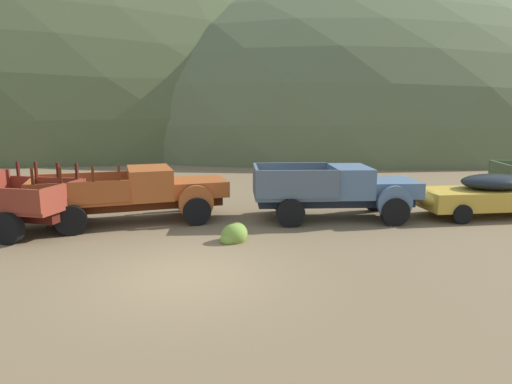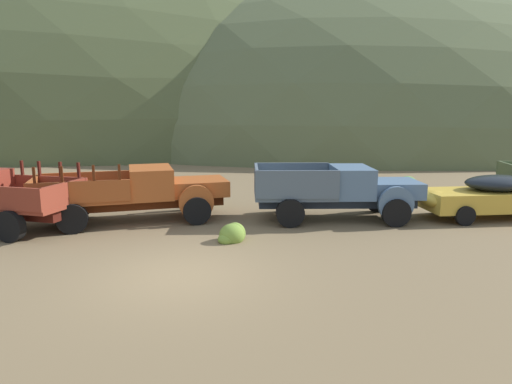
{
  "view_description": "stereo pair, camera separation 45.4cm",
  "coord_description": "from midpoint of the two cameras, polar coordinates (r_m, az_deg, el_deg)",
  "views": [
    {
      "loc": [
        0.62,
        -9.98,
        3.89
      ],
      "look_at": [
        2.19,
        4.66,
        1.12
      ],
      "focal_mm": 30.88,
      "sensor_mm": 36.0,
      "label": 1
    },
    {
      "loc": [
        1.07,
        -10.02,
        3.89
      ],
      "look_at": [
        2.19,
        4.66,
        1.12
      ],
      "focal_mm": 30.88,
      "sensor_mm": 36.0,
      "label": 2
    }
  ],
  "objects": [
    {
      "name": "hill_distant",
      "position": [
        72.43,
        -17.54,
        7.11
      ],
      "size": [
        117.05,
        79.32,
        48.37
      ],
      "primitive_type": "ellipsoid",
      "color": "#4C5633",
      "rests_on": "ground"
    },
    {
      "name": "car_faded_yellow",
      "position": [
        18.01,
        28.35,
        -0.45
      ],
      "size": [
        5.09,
        2.13,
        1.57
      ],
      "rotation": [
        0.0,
        0.0,
        3.17
      ],
      "color": "gold",
      "rests_on": "ground"
    },
    {
      "name": "bush_back_edge",
      "position": [
        18.27,
        -6.27,
        -0.93
      ],
      "size": [
        0.96,
        1.03,
        0.94
      ],
      "color": "olive",
      "rests_on": "ground"
    },
    {
      "name": "truck_oxide_orange",
      "position": [
        15.97,
        -13.01,
        -0.0
      ],
      "size": [
        6.78,
        3.57,
        2.16
      ],
      "rotation": [
        0.0,
        0.0,
        0.21
      ],
      "color": "#51220D",
      "rests_on": "ground"
    },
    {
      "name": "hill_far_left",
      "position": [
        68.01,
        10.88,
        7.21
      ],
      "size": [
        85.78,
        77.73,
        40.23
      ],
      "primitive_type": "ellipsoid",
      "color": "#56603D",
      "rests_on": "ground"
    },
    {
      "name": "bush_between_trucks",
      "position": [
        21.59,
        19.7,
        0.39
      ],
      "size": [
        1.02,
        1.07,
        1.11
      ],
      "color": "#5B8E42",
      "rests_on": "ground"
    },
    {
      "name": "truck_chalk_blue",
      "position": [
        16.07,
        12.48,
        0.11
      ],
      "size": [
        5.93,
        2.75,
        1.91
      ],
      "rotation": [
        0.0,
        0.0,
        -0.06
      ],
      "color": "#262D39",
      "rests_on": "ground"
    },
    {
      "name": "bush_near_barrel",
      "position": [
        13.25,
        -2.11,
        -5.6
      ],
      "size": [
        0.85,
        0.81,
        0.69
      ],
      "color": "olive",
      "rests_on": "ground"
    },
    {
      "name": "ground_plane",
      "position": [
        10.76,
        -8.72,
        -10.65
      ],
      "size": [
        300.0,
        300.0,
        0.0
      ],
      "primitive_type": "plane",
      "color": "brown"
    }
  ]
}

